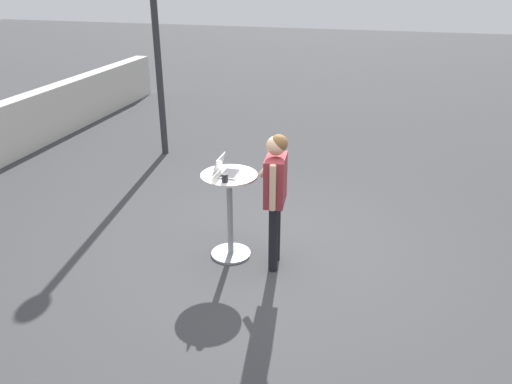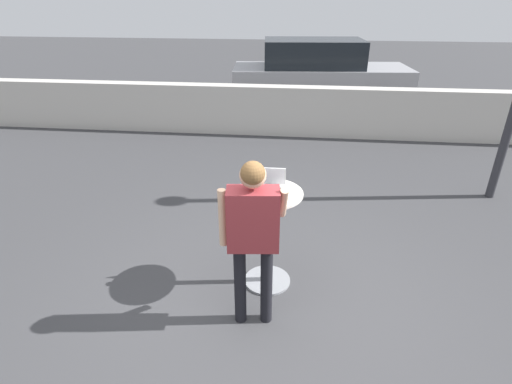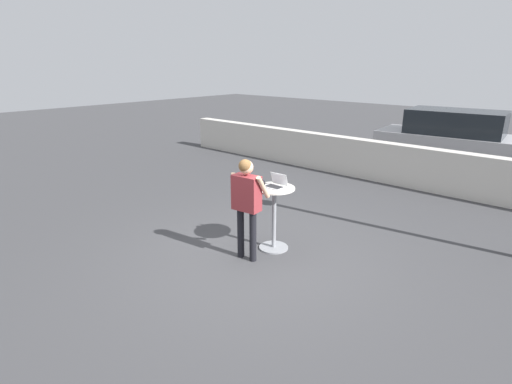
{
  "view_description": "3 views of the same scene",
  "coord_description": "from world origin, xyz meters",
  "px_view_note": "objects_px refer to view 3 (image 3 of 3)",
  "views": [
    {
      "loc": [
        -5.17,
        -1.24,
        3.29
      ],
      "look_at": [
        -0.18,
        0.14,
        0.95
      ],
      "focal_mm": 35.0,
      "sensor_mm": 36.0,
      "label": 1
    },
    {
      "loc": [
        0.19,
        -2.94,
        2.81
      ],
      "look_at": [
        -0.17,
        0.27,
        1.19
      ],
      "focal_mm": 28.0,
      "sensor_mm": 36.0,
      "label": 2
    },
    {
      "loc": [
        3.8,
        -4.32,
        3.01
      ],
      "look_at": [
        -0.3,
        0.3,
        1.0
      ],
      "focal_mm": 28.0,
      "sensor_mm": 36.0,
      "label": 3
    }
  ],
  "objects_px": {
    "coffee_mug": "(263,182)",
    "cafe_table": "(274,212)",
    "laptop": "(276,184)",
    "parked_car_near_street": "(459,141)",
    "standing_person": "(246,197)"
  },
  "relations": [
    {
      "from": "coffee_mug",
      "to": "cafe_table",
      "type": "bearing_deg",
      "value": 6.81
    },
    {
      "from": "laptop",
      "to": "coffee_mug",
      "type": "distance_m",
      "value": 0.23
    },
    {
      "from": "cafe_table",
      "to": "coffee_mug",
      "type": "distance_m",
      "value": 0.52
    },
    {
      "from": "laptop",
      "to": "coffee_mug",
      "type": "height_order",
      "value": "laptop"
    },
    {
      "from": "coffee_mug",
      "to": "parked_car_near_street",
      "type": "relative_size",
      "value": 0.02
    },
    {
      "from": "cafe_table",
      "to": "coffee_mug",
      "type": "bearing_deg",
      "value": -173.19
    },
    {
      "from": "cafe_table",
      "to": "standing_person",
      "type": "bearing_deg",
      "value": -98.4
    },
    {
      "from": "standing_person",
      "to": "laptop",
      "type": "bearing_deg",
      "value": 82.15
    },
    {
      "from": "coffee_mug",
      "to": "standing_person",
      "type": "relative_size",
      "value": 0.07
    },
    {
      "from": "laptop",
      "to": "coffee_mug",
      "type": "xyz_separation_m",
      "value": [
        -0.22,
        -0.06,
        0.0
      ]
    },
    {
      "from": "standing_person",
      "to": "parked_car_near_street",
      "type": "bearing_deg",
      "value": 84.49
    },
    {
      "from": "coffee_mug",
      "to": "standing_person",
      "type": "distance_m",
      "value": 0.57
    },
    {
      "from": "coffee_mug",
      "to": "standing_person",
      "type": "xyz_separation_m",
      "value": [
        0.14,
        -0.55,
        -0.08
      ]
    },
    {
      "from": "coffee_mug",
      "to": "parked_car_near_street",
      "type": "xyz_separation_m",
      "value": [
        0.92,
        7.56,
        -0.27
      ]
    },
    {
      "from": "cafe_table",
      "to": "parked_car_near_street",
      "type": "distance_m",
      "value": 7.57
    }
  ]
}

